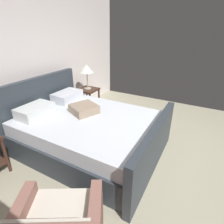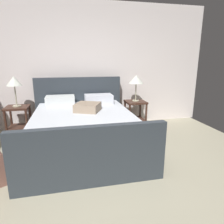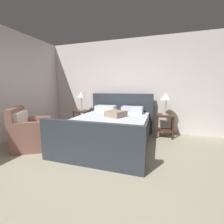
{
  "view_description": "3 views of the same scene",
  "coord_description": "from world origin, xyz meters",
  "px_view_note": "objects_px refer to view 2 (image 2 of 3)",
  "views": [
    {
      "loc": [
        -2.34,
        -0.18,
        1.95
      ],
      "look_at": [
        -0.08,
        1.08,
        0.72
      ],
      "focal_mm": 28.61,
      "sensor_mm": 36.0,
      "label": 1
    },
    {
      "loc": [
        -0.45,
        -1.8,
        1.48
      ],
      "look_at": [
        0.14,
        0.92,
        0.76
      ],
      "focal_mm": 31.7,
      "sensor_mm": 36.0,
      "label": 2
    },
    {
      "loc": [
        0.85,
        -1.79,
        1.31
      ],
      "look_at": [
        -0.11,
        1.16,
        0.8
      ],
      "focal_mm": 23.95,
      "sensor_mm": 36.0,
      "label": 3
    }
  ],
  "objects_px": {
    "nightstand_right": "(135,110)",
    "table_lamp_right": "(136,80)",
    "bed": "(83,128)",
    "table_lamp_left": "(14,82)",
    "nightstand_left": "(18,116)"
  },
  "relations": [
    {
      "from": "bed",
      "to": "nightstand_left",
      "type": "distance_m",
      "value": 1.51
    },
    {
      "from": "nightstand_right",
      "to": "table_lamp_right",
      "type": "bearing_deg",
      "value": 53.13
    },
    {
      "from": "bed",
      "to": "nightstand_right",
      "type": "height_order",
      "value": "bed"
    },
    {
      "from": "nightstand_right",
      "to": "table_lamp_left",
      "type": "relative_size",
      "value": 1.01
    },
    {
      "from": "nightstand_right",
      "to": "table_lamp_left",
      "type": "bearing_deg",
      "value": -179.6
    },
    {
      "from": "bed",
      "to": "table_lamp_left",
      "type": "bearing_deg",
      "value": 145.4
    },
    {
      "from": "table_lamp_right",
      "to": "nightstand_right",
      "type": "bearing_deg",
      "value": -126.87
    },
    {
      "from": "nightstand_right",
      "to": "nightstand_left",
      "type": "height_order",
      "value": "same"
    },
    {
      "from": "nightstand_left",
      "to": "table_lamp_right",
      "type": "bearing_deg",
      "value": 0.4
    },
    {
      "from": "nightstand_right",
      "to": "table_lamp_right",
      "type": "xyz_separation_m",
      "value": [
        0.0,
        0.0,
        0.67
      ]
    },
    {
      "from": "bed",
      "to": "nightstand_right",
      "type": "xyz_separation_m",
      "value": [
        1.24,
        0.87,
        0.06
      ]
    },
    {
      "from": "table_lamp_left",
      "to": "table_lamp_right",
      "type": "bearing_deg",
      "value": 0.4
    },
    {
      "from": "nightstand_right",
      "to": "nightstand_left",
      "type": "relative_size",
      "value": 1.0
    },
    {
      "from": "nightstand_left",
      "to": "table_lamp_left",
      "type": "xyz_separation_m",
      "value": [
        -0.0,
        0.0,
        0.68
      ]
    },
    {
      "from": "bed",
      "to": "table_lamp_left",
      "type": "height_order",
      "value": "table_lamp_left"
    }
  ]
}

